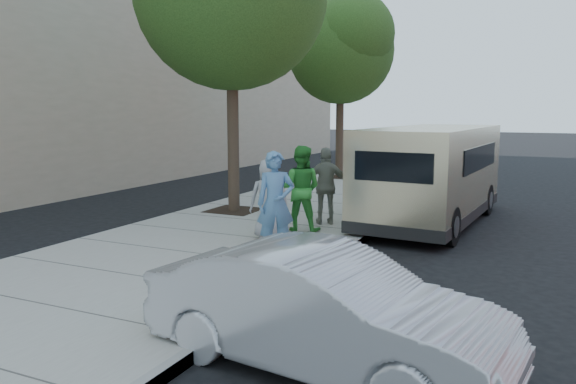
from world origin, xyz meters
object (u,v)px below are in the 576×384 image
at_px(parking_meter, 362,177).
at_px(person_gray_shirt, 269,199).
at_px(tree_far, 342,46).
at_px(sedan, 323,310).
at_px(van, 433,173).
at_px(person_green_shirt, 301,189).
at_px(person_officer, 276,203).
at_px(person_striped_polo, 326,186).

relative_size(parking_meter, person_gray_shirt, 0.98).
distance_m(tree_far, sedan, 15.81).
height_order(sedan, person_gray_shirt, person_gray_shirt).
distance_m(tree_far, parking_meter, 9.80).
xyz_separation_m(van, sedan, (0.44, -8.00, -0.55)).
bearing_deg(van, person_green_shirt, -124.58).
xyz_separation_m(person_green_shirt, person_gray_shirt, (-0.28, -0.88, -0.10)).
distance_m(parking_meter, person_gray_shirt, 2.09).
bearing_deg(person_green_shirt, person_officer, 91.21).
bearing_deg(person_green_shirt, person_striped_polo, -113.68).
bearing_deg(person_officer, tree_far, 71.26).
bearing_deg(person_officer, parking_meter, 40.68).
relative_size(tree_far, person_gray_shirt, 4.15).
bearing_deg(person_green_shirt, tree_far, -84.76).
distance_m(person_gray_shirt, person_striped_polo, 1.83).
height_order(person_officer, person_green_shirt, person_officer).
distance_m(parking_meter, person_officer, 2.64).
height_order(tree_far, parking_meter, tree_far).
bearing_deg(van, sedan, -82.57).
xyz_separation_m(person_green_shirt, person_striped_polo, (0.22, 0.88, -0.04)).
height_order(parking_meter, person_gray_shirt, person_gray_shirt).
relative_size(person_officer, person_striped_polo, 1.07).
bearing_deg(person_gray_shirt, parking_meter, -160.94).
distance_m(person_green_shirt, person_striped_polo, 0.91).
relative_size(tree_far, person_green_shirt, 3.69).
relative_size(van, person_gray_shirt, 3.93).
relative_size(tree_far, person_officer, 3.64).
bearing_deg(person_officer, sedan, -89.78).
distance_m(tree_far, van, 8.67).
xyz_separation_m(sedan, person_striped_polo, (-2.38, 6.20, 0.36)).
height_order(parking_meter, person_officer, person_officer).
bearing_deg(person_gray_shirt, tree_far, -106.75).
bearing_deg(tree_far, person_green_shirt, -75.15).
bearing_deg(person_gray_shirt, person_officer, 93.73).
bearing_deg(parking_meter, van, 41.31).
distance_m(van, person_green_shirt, 3.45).
relative_size(person_gray_shirt, person_striped_polo, 0.93).
relative_size(tree_far, person_striped_polo, 3.88).
relative_size(van, person_officer, 3.45).
bearing_deg(person_gray_shirt, person_green_shirt, -136.45).
bearing_deg(person_gray_shirt, person_striped_polo, -134.67).
height_order(tree_far, person_green_shirt, tree_far).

